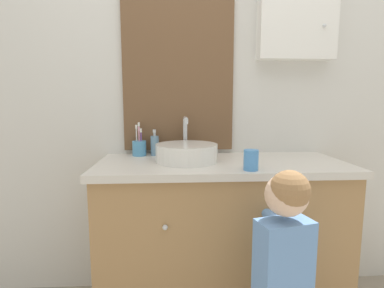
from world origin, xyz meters
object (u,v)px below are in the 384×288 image
object	(u,v)px
soap_dispenser	(155,145)
drinking_cup	(251,160)
child_figure	(283,268)
sink_basin	(187,152)
toothbrush_holder	(139,147)

from	to	relation	value
soap_dispenser	drinking_cup	xyz separation A→B (m)	(0.46, -0.41, -0.01)
child_figure	drinking_cup	distance (m)	0.46
soap_dispenser	drinking_cup	distance (m)	0.61
soap_dispenser	drinking_cup	bearing A→B (deg)	-41.68
sink_basin	child_figure	size ratio (longest dim) A/B	0.41
toothbrush_holder	child_figure	bearing A→B (deg)	-48.92
sink_basin	soap_dispenser	size ratio (longest dim) A/B	2.49
drinking_cup	sink_basin	bearing A→B (deg)	141.39
sink_basin	toothbrush_holder	bearing A→B (deg)	146.16
sink_basin	drinking_cup	world-z (taller)	sink_basin
child_figure	drinking_cup	size ratio (longest dim) A/B	9.82
toothbrush_holder	child_figure	distance (m)	0.98
sink_basin	soap_dispenser	xyz separation A→B (m)	(-0.18, 0.18, 0.01)
child_figure	sink_basin	bearing A→B (deg)	123.31
sink_basin	child_figure	bearing A→B (deg)	-56.69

